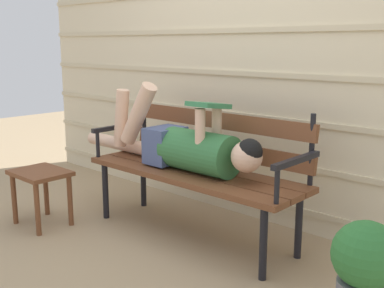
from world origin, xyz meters
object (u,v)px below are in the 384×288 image
reclining_person (183,145)px  potted_plant (364,275)px  park_bench (199,163)px  footstool (41,182)px

reclining_person → potted_plant: (1.41, -0.35, -0.31)m
reclining_person → potted_plant: size_ratio=3.14×
park_bench → potted_plant: 1.41m
reclining_person → potted_plant: bearing=-13.9°
park_bench → potted_plant: (1.33, -0.42, -0.19)m
reclining_person → potted_plant: 1.49m
footstool → potted_plant: (2.26, 0.23, -0.01)m
potted_plant → park_bench: bearing=162.5°
footstool → potted_plant: 2.27m
potted_plant → reclining_person: bearing=166.1°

